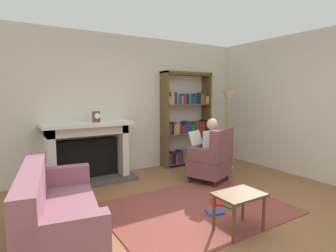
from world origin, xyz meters
TOP-DOWN VIEW (x-y plane):
  - ground at (0.00, 0.00)m, footprint 14.00×14.00m
  - back_wall at (0.00, 2.55)m, footprint 5.60×0.10m
  - side_wall_right at (2.65, 1.25)m, footprint 0.10×5.20m
  - area_rug at (0.00, 0.30)m, footprint 2.40×1.80m
  - fireplace at (-0.91, 2.30)m, footprint 1.58×0.64m
  - mantel_clock at (-0.77, 2.20)m, footprint 0.14×0.14m
  - bookshelf at (1.28, 2.33)m, footprint 1.18×0.32m
  - armchair_reading at (0.94, 1.06)m, footprint 0.83×0.82m
  - seated_reader at (0.90, 1.16)m, footprint 0.50×0.59m
  - sofa_floral at (-1.78, 0.34)m, footprint 0.99×1.80m
  - side_table at (0.04, -0.43)m, footprint 0.56×0.39m
  - scattered_books at (0.32, 0.16)m, footprint 0.57×0.49m
  - floor_lamp at (1.82, 1.57)m, footprint 0.32×0.32m

SIDE VIEW (x-z plane):
  - ground at x=0.00m, z-range 0.00..0.00m
  - area_rug at x=0.00m, z-range 0.00..0.01m
  - scattered_books at x=0.32m, z-range 0.01..0.04m
  - sofa_floral at x=-1.78m, z-range -0.10..0.75m
  - side_table at x=0.04m, z-range 0.15..0.61m
  - armchair_reading at x=0.94m, z-range -0.06..0.91m
  - fireplace at x=-0.91m, z-range 0.03..1.11m
  - seated_reader at x=0.90m, z-range 0.05..1.19m
  - bookshelf at x=1.28m, z-range -0.07..1.97m
  - mantel_clock at x=-0.77m, z-range 1.07..1.26m
  - back_wall at x=0.00m, z-range 0.00..2.70m
  - side_wall_right at x=2.65m, z-range 0.00..2.70m
  - floor_lamp at x=1.82m, z-range 0.56..2.18m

